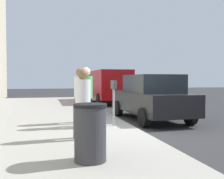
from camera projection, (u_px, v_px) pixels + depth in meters
ground_plane at (135, 132)px, 7.84m from camera, size 80.00×80.00×0.00m
sidewalk_slab at (32, 134)px, 7.12m from camera, size 28.00×6.00×0.15m
parking_meter at (114, 93)px, 8.01m from camera, size 0.36×0.12×1.41m
pedestrian_at_meter at (86, 91)px, 7.86m from camera, size 0.53×0.39×1.81m
pedestrian_bystander at (83, 98)px, 6.26m from camera, size 0.37×0.46×1.69m
parking_officer at (80, 90)px, 8.55m from camera, size 0.46×0.39×1.81m
parked_sedan_near at (151, 97)px, 10.10m from camera, size 4.46×2.09×1.77m
parked_van_far at (108, 85)px, 17.38m from camera, size 5.22×2.17×2.18m
trash_bin at (90, 132)px, 4.53m from camera, size 0.59×0.59×1.01m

